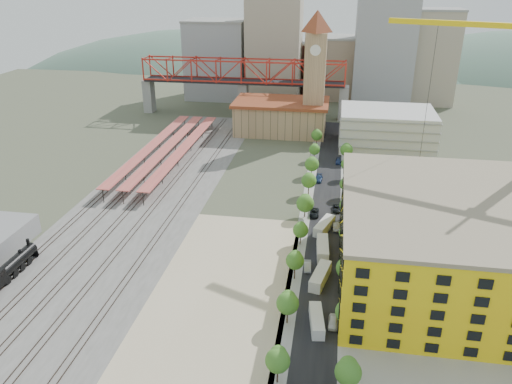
% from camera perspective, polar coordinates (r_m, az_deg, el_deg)
% --- Properties ---
extents(ground, '(400.00, 400.00, 0.00)m').
position_cam_1_polar(ground, '(131.71, 0.84, -3.52)').
color(ground, '#474C38').
rests_on(ground, ground).
extents(ballast_strip, '(36.00, 165.00, 0.06)m').
position_cam_1_polar(ballast_strip, '(155.64, -11.40, 0.46)').
color(ballast_strip, '#605E59').
rests_on(ballast_strip, ground).
extents(dirt_lot, '(28.00, 67.00, 0.06)m').
position_cam_1_polar(dirt_lot, '(105.80, -3.92, -11.08)').
color(dirt_lot, tan).
rests_on(dirt_lot, ground).
extents(street_asphalt, '(12.00, 170.00, 0.06)m').
position_cam_1_polar(street_asphalt, '(144.07, 8.04, -1.25)').
color(street_asphalt, black).
rests_on(street_asphalt, ground).
extents(sidewalk_west, '(3.00, 170.00, 0.04)m').
position_cam_1_polar(sidewalk_west, '(144.22, 5.86, -1.11)').
color(sidewalk_west, gray).
rests_on(sidewalk_west, ground).
extents(sidewalk_east, '(3.00, 170.00, 0.04)m').
position_cam_1_polar(sidewalk_east, '(144.14, 10.22, -1.39)').
color(sidewalk_east, gray).
rests_on(sidewalk_east, ground).
extents(construction_pad, '(50.00, 90.00, 0.06)m').
position_cam_1_polar(construction_pad, '(116.65, 22.00, -9.35)').
color(construction_pad, gray).
rests_on(construction_pad, ground).
extents(rail_tracks, '(26.56, 160.00, 0.18)m').
position_cam_1_polar(rail_tracks, '(156.21, -12.02, 0.54)').
color(rail_tracks, '#382B23').
rests_on(rail_tracks, ground).
extents(platform_canopies, '(16.00, 80.00, 4.12)m').
position_cam_1_polar(platform_canopies, '(180.01, -10.04, 5.15)').
color(platform_canopies, '#D36551').
rests_on(platform_canopies, ground).
extents(station_hall, '(38.00, 24.00, 13.10)m').
position_cam_1_polar(station_hall, '(206.15, 2.88, 8.64)').
color(station_hall, tan).
rests_on(station_hall, ground).
extents(clock_tower, '(12.00, 12.00, 52.00)m').
position_cam_1_polar(clock_tower, '(198.56, 6.80, 14.43)').
color(clock_tower, tan).
rests_on(clock_tower, ground).
extents(parking_garage, '(34.00, 26.00, 14.00)m').
position_cam_1_polar(parking_garage, '(194.26, 14.65, 7.05)').
color(parking_garage, silver).
rests_on(parking_garage, ground).
extents(truss_bridge, '(94.00, 9.60, 25.60)m').
position_cam_1_polar(truss_bridge, '(228.57, -1.49, 13.30)').
color(truss_bridge, gray).
rests_on(truss_bridge, ground).
extents(construction_building, '(44.60, 50.60, 18.80)m').
position_cam_1_polar(construction_building, '(111.38, 21.23, -5.24)').
color(construction_building, '#FFF415').
rests_on(construction_building, ground).
extents(street_trees, '(15.40, 124.40, 8.00)m').
position_cam_1_polar(street_trees, '(135.07, 7.90, -3.03)').
color(street_trees, '#39661E').
rests_on(street_trees, ground).
extents(skyline, '(133.00, 46.00, 60.00)m').
position_cam_1_polar(skyline, '(261.02, 7.37, 15.31)').
color(skyline, '#9EA0A3').
rests_on(skyline, ground).
extents(distant_hills, '(647.00, 264.00, 227.00)m').
position_cam_1_polar(distant_hills, '(402.01, 12.75, 2.80)').
color(distant_hills, '#4C6B59').
rests_on(distant_hills, ground).
extents(locomotive, '(2.95, 22.76, 5.69)m').
position_cam_1_polar(locomotive, '(119.76, -26.63, -8.15)').
color(locomotive, black).
rests_on(locomotive, ground).
extents(site_trailer_a, '(3.45, 8.97, 2.39)m').
position_cam_1_polar(site_trailer_a, '(96.27, 6.95, -14.38)').
color(site_trailer_a, silver).
rests_on(site_trailer_a, ground).
extents(site_trailer_b, '(4.56, 10.00, 2.65)m').
position_cam_1_polar(site_trailer_b, '(108.21, 7.36, -9.53)').
color(site_trailer_b, silver).
rests_on(site_trailer_b, ground).
extents(site_trailer_c, '(3.23, 10.06, 2.71)m').
position_cam_1_polar(site_trailer_c, '(118.30, 7.61, -6.40)').
color(site_trailer_c, silver).
rests_on(site_trailer_c, ground).
extents(site_trailer_d, '(5.42, 9.78, 2.59)m').
position_cam_1_polar(site_trailer_d, '(128.41, 7.82, -3.87)').
color(site_trailer_d, silver).
rests_on(site_trailer_d, ground).
extents(car_1, '(1.89, 4.60, 1.48)m').
position_cam_1_polar(car_1, '(112.37, 5.90, -8.43)').
color(car_1, '#A1A3A7').
rests_on(car_1, ground).
extents(car_2, '(2.54, 5.30, 1.46)m').
position_cam_1_polar(car_2, '(136.20, 6.68, -2.38)').
color(car_2, black).
rests_on(car_2, ground).
extents(car_3, '(2.53, 5.56, 1.58)m').
position_cam_1_polar(car_3, '(158.78, 7.17, 1.53)').
color(car_3, navy).
rests_on(car_3, ground).
extents(car_4, '(1.85, 4.40, 1.49)m').
position_cam_1_polar(car_4, '(97.06, 8.78, -14.48)').
color(car_4, white).
rests_on(car_4, ground).
extents(car_5, '(1.73, 4.86, 1.60)m').
position_cam_1_polar(car_5, '(129.78, 9.15, -3.89)').
color(car_5, gray).
rests_on(car_5, ground).
extents(car_6, '(2.43, 4.84, 1.32)m').
position_cam_1_polar(car_6, '(139.67, 9.22, -1.88)').
color(car_6, black).
rests_on(car_6, ground).
extents(car_7, '(1.94, 4.72, 1.37)m').
position_cam_1_polar(car_7, '(174.80, 9.41, 3.47)').
color(car_7, navy).
rests_on(car_7, ground).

